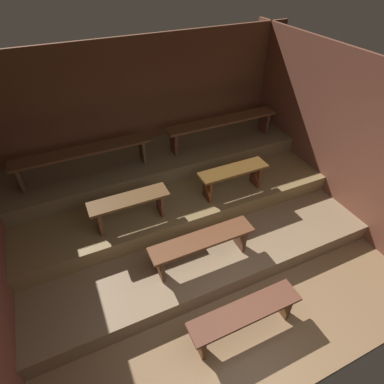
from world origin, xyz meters
name	(u,v)px	position (x,y,z in m)	size (l,w,h in m)	color
ground	(192,242)	(0.00, 2.16, -0.04)	(6.09, 5.13, 0.08)	brown
wall_back	(143,113)	(0.00, 4.36, 1.36)	(6.09, 0.06, 2.72)	brown
wall_right	(337,135)	(2.67, 2.16, 1.36)	(0.06, 5.13, 2.72)	brown
platform_lower	(180,216)	(0.00, 2.67, 0.14)	(5.29, 3.32, 0.28)	#82694D
platform_middle	(168,186)	(0.00, 3.20, 0.41)	(5.29, 2.25, 0.28)	olive
platform_upper	(157,159)	(0.00, 3.72, 0.69)	(5.29, 1.22, 0.28)	#756446
bench_floor_center	(245,315)	(-0.06, 0.49, 0.36)	(1.46, 0.33, 0.46)	brown
bench_lower_center	(202,243)	(-0.14, 1.53, 0.64)	(1.51, 0.33, 0.46)	brown
bench_middle_left	(129,204)	(-0.88, 2.45, 0.90)	(1.18, 0.33, 0.46)	brown
bench_middle_right	(233,175)	(0.88, 2.45, 0.90)	(1.18, 0.33, 0.46)	#573918
bench_upper_left	(83,154)	(-1.29, 3.61, 1.21)	(2.21, 0.33, 0.46)	brown
bench_upper_right	(222,124)	(1.29, 3.61, 1.21)	(2.21, 0.33, 0.46)	brown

